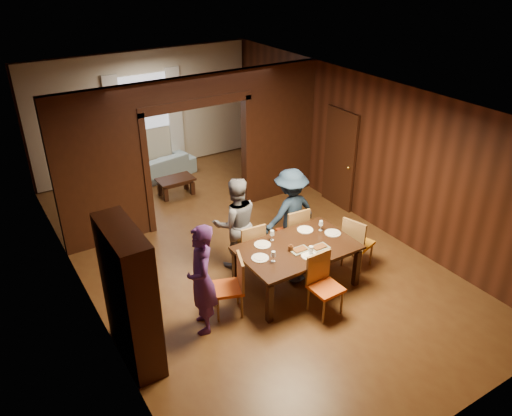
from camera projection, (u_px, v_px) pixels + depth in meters
floor at (241, 251)px, 9.21m from camera, size 9.00×9.00×0.00m
ceiling at (238, 96)px, 7.84m from camera, size 5.50×9.00×0.02m
room_walls at (191, 143)px, 9.91m from camera, size 5.52×9.01×2.90m
person_purple at (202, 280)px, 6.99m from camera, size 0.59×0.72×1.70m
person_grey at (236, 223)px, 8.44m from camera, size 0.93×0.80×1.66m
person_navy at (290, 212)px, 8.81m from camera, size 1.09×0.68×1.63m
sofa at (155, 167)px, 11.91m from camera, size 2.02×1.06×0.56m
serving_bowl at (297, 240)px, 8.03m from camera, size 0.29×0.29×0.07m
dining_table at (296, 267)px, 8.09m from camera, size 1.86×1.16×0.76m
coffee_table at (176, 187)px, 11.16m from camera, size 0.80×0.50×0.40m
chair_left at (228, 286)px, 7.45m from camera, size 0.56×0.56×0.97m
chair_right at (358, 241)px, 8.58m from camera, size 0.55×0.55×0.97m
chair_far_l at (248, 247)px, 8.43m from camera, size 0.48×0.48×0.97m
chair_far_r at (292, 231)px, 8.90m from camera, size 0.47×0.47×0.97m
chair_near at (326, 286)px, 7.45m from camera, size 0.45×0.45×0.97m
hutch at (130, 296)px, 6.43m from camera, size 0.40×1.20×2.00m
door_right at (340, 159)px, 10.35m from camera, size 0.06×0.90×2.10m
window_far at (144, 103)px, 11.73m from camera, size 1.20×0.03×1.30m
curtain_left at (116, 127)px, 11.56m from camera, size 0.35×0.06×2.40m
curtain_right at (175, 116)px, 12.26m from camera, size 0.35×0.06×2.40m
plate_left at (260, 258)px, 7.62m from camera, size 0.27×0.27×0.01m
plate_far_l at (262, 245)px, 7.96m from camera, size 0.27×0.27×0.01m
plate_far_r at (305, 230)px, 8.37m from camera, size 0.27×0.27×0.01m
plate_right at (333, 233)px, 8.28m from camera, size 0.27×0.27×0.01m
plate_near at (310, 256)px, 7.68m from camera, size 0.27×0.27×0.01m
platter_a at (300, 250)px, 7.81m from camera, size 0.30×0.20×0.04m
platter_b at (320, 247)px, 7.87m from camera, size 0.30×0.20×0.04m
wineglass_left at (273, 257)px, 7.51m from camera, size 0.08×0.08×0.18m
wineglass_far at (272, 235)px, 8.05m from camera, size 0.08×0.08×0.18m
wineglass_right at (321, 226)px, 8.33m from camera, size 0.08×0.08×0.18m
tumbler at (311, 250)px, 7.70m from camera, size 0.07×0.07×0.14m
condiment_jar at (291, 248)px, 7.79m from camera, size 0.08×0.08×0.11m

